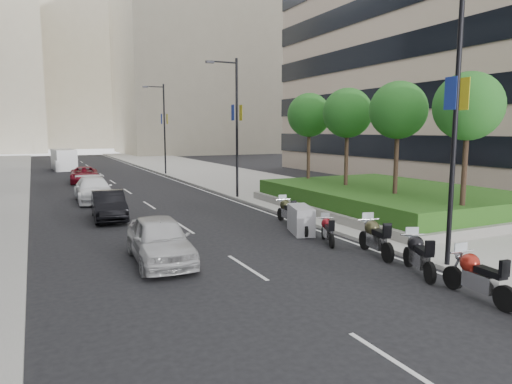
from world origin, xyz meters
TOP-DOWN VIEW (x-y plane):
  - ground at (0.00, 0.00)m, footprint 160.00×160.00m
  - sidewalk_right at (9.00, 30.00)m, footprint 10.00×100.00m
  - lane_edge at (3.70, 30.00)m, footprint 0.12×100.00m
  - lane_centre at (-1.50, 30.00)m, footprint 0.12×100.00m
  - building_cream_right at (22.00, 80.00)m, footprint 28.00×24.00m
  - building_cream_centre at (2.00, 120.00)m, footprint 30.00×24.00m
  - planter at (10.00, 10.00)m, footprint 10.00×14.00m
  - hedge at (10.00, 10.00)m, footprint 9.40×13.40m
  - tree_0 at (8.50, 4.00)m, footprint 2.80×2.80m
  - tree_1 at (8.50, 8.00)m, footprint 2.80×2.80m
  - tree_2 at (8.50, 12.00)m, footprint 2.80×2.80m
  - tree_3 at (8.50, 16.00)m, footprint 2.80×2.80m
  - lamp_post_0 at (4.14, 1.00)m, footprint 2.34×0.45m
  - lamp_post_1 at (4.14, 18.00)m, footprint 2.34×0.45m
  - lamp_post_2 at (4.14, 36.00)m, footprint 2.34×0.45m
  - motorcycle_1 at (2.79, -1.27)m, footprint 0.80×2.39m
  - motorcycle_2 at (3.02, 1.00)m, footprint 1.14×2.20m
  - motorcycle_3 at (3.27, 3.32)m, footprint 0.92×2.44m
  - motorcycle_4 at (2.75, 5.51)m, footprint 0.92×1.86m
  - motorcycle_5 at (2.71, 7.47)m, footprint 1.37×2.13m
  - motorcycle_6 at (3.25, 9.63)m, footprint 0.76×2.27m
  - car_a at (-3.90, 5.88)m, footprint 2.10×4.69m
  - car_b at (-4.33, 14.52)m, footprint 1.77×4.41m
  - car_c at (-4.32, 20.95)m, footprint 2.20×5.28m
  - car_d at (-3.76, 32.33)m, footprint 2.65×5.09m
  - delivery_van at (-4.52, 46.95)m, footprint 2.53×5.71m

SIDE VIEW (x-z plane):
  - ground at x=0.00m, z-range 0.00..0.00m
  - lane_edge at x=3.70m, z-range 0.00..0.01m
  - lane_centre at x=-1.50m, z-range 0.00..0.01m
  - sidewalk_right at x=9.00m, z-range 0.00..0.15m
  - planter at x=10.00m, z-range 0.15..0.55m
  - motorcycle_4 at x=2.75m, z-range 0.03..1.01m
  - motorcycle_5 at x=2.71m, z-range 0.00..1.20m
  - motorcycle_6 at x=3.25m, z-range 0.04..1.17m
  - motorcycle_2 at x=3.02m, z-range 0.04..1.21m
  - motorcycle_1 at x=2.79m, z-range 0.04..1.23m
  - motorcycle_3 at x=3.27m, z-range 0.04..1.28m
  - car_d at x=-3.76m, z-range 0.00..1.37m
  - car_b at x=-4.33m, z-range 0.00..1.43m
  - car_c at x=-4.32m, z-range 0.00..1.52m
  - car_a at x=-3.90m, z-range 0.00..1.57m
  - hedge at x=10.00m, z-range 0.55..1.35m
  - delivery_van at x=-4.52m, z-range -0.08..2.26m
  - lamp_post_0 at x=4.14m, z-range 0.57..9.57m
  - lamp_post_1 at x=4.14m, z-range 0.57..9.57m
  - lamp_post_2 at x=4.14m, z-range 0.57..9.57m
  - tree_0 at x=8.50m, z-range 2.27..8.57m
  - tree_1 at x=8.50m, z-range 2.27..8.57m
  - tree_2 at x=8.50m, z-range 2.27..8.57m
  - tree_3 at x=8.50m, z-range 2.27..8.57m
  - building_cream_right at x=22.00m, z-range 0.00..36.00m
  - building_cream_centre at x=2.00m, z-range 0.00..38.00m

